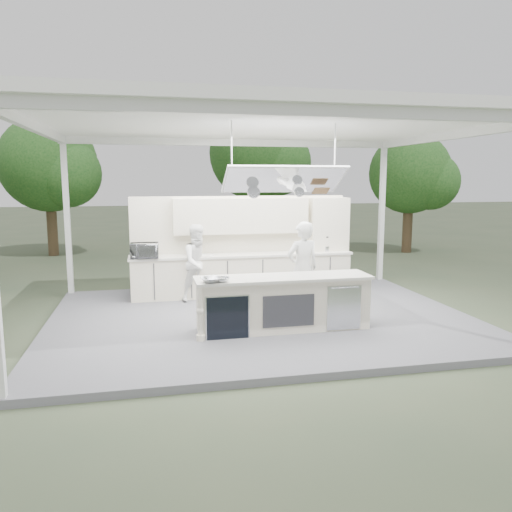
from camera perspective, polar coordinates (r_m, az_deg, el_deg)
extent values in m
plane|color=#444B33|center=(9.80, 0.56, -7.54)|extent=(90.00, 90.00, 0.00)
cube|color=#59585D|center=(9.78, 0.56, -7.20)|extent=(8.00, 6.00, 0.12)
cube|color=white|center=(13.50, 14.17, 4.68)|extent=(0.12, 0.12, 3.70)
cube|color=white|center=(12.24, -20.77, 3.98)|extent=(0.12, 0.12, 3.70)
cube|color=white|center=(9.46, 0.59, 15.01)|extent=(8.20, 6.20, 0.16)
cube|color=white|center=(6.66, 6.35, 16.21)|extent=(8.00, 0.12, 0.16)
cube|color=white|center=(12.28, -2.48, 12.82)|extent=(8.00, 0.12, 0.16)
cube|color=white|center=(9.39, -24.01, 13.34)|extent=(0.12, 6.00, 0.16)
cube|color=white|center=(10.98, 21.39, 12.72)|extent=(0.12, 6.00, 0.16)
cube|color=white|center=(8.58, 3.24, 8.75)|extent=(2.00, 0.71, 0.43)
cube|color=white|center=(8.58, 3.24, 8.75)|extent=(2.06, 0.76, 0.46)
cylinder|color=white|center=(8.40, -2.79, 11.99)|extent=(0.02, 0.02, 0.95)
cylinder|color=white|center=(8.87, 9.00, 11.73)|extent=(0.02, 0.02, 0.95)
cylinder|color=silver|center=(8.61, -0.27, 7.30)|extent=(0.22, 0.14, 0.21)
cylinder|color=silver|center=(8.76, 4.96, 7.29)|extent=(0.18, 0.12, 0.18)
cube|color=brown|center=(8.91, 7.41, 7.40)|extent=(0.28, 0.18, 0.12)
cube|color=beige|center=(8.85, 3.12, -5.51)|extent=(3.00, 0.70, 0.90)
cube|color=white|center=(8.75, 3.15, -2.49)|extent=(3.10, 0.78, 0.05)
cylinder|color=beige|center=(8.25, -6.39, -6.55)|extent=(0.11, 0.11, 0.92)
cube|color=black|center=(8.33, -3.27, -7.08)|extent=(0.70, 0.04, 0.72)
cube|color=silver|center=(8.32, -3.27, -7.08)|extent=(0.74, 0.03, 0.72)
cube|color=#303035|center=(8.53, 3.76, -6.28)|extent=(0.90, 0.02, 0.55)
cube|color=silver|center=(8.85, 10.03, -5.84)|extent=(0.62, 0.02, 0.78)
cube|color=beige|center=(11.47, -1.54, -2.19)|extent=(5.00, 0.65, 0.90)
cube|color=white|center=(11.39, -1.55, 0.15)|extent=(5.08, 0.72, 0.05)
cube|color=beige|center=(11.66, -1.82, 1.34)|extent=(5.00, 0.10, 2.25)
cube|color=beige|center=(11.46, -1.72, 4.61)|extent=(3.10, 0.38, 0.80)
cube|color=beige|center=(11.99, 8.26, 3.51)|extent=(0.90, 0.45, 1.30)
cube|color=brown|center=(11.99, 8.26, 3.51)|extent=(0.84, 0.40, 0.03)
cylinder|color=silver|center=(11.89, 7.99, 0.85)|extent=(0.20, 0.20, 0.12)
cylinder|color=black|center=(11.87, 8.00, 1.61)|extent=(0.17, 0.17, 0.20)
cylinder|color=black|center=(12.02, 9.55, 0.85)|extent=(0.16, 0.16, 0.10)
cone|color=black|center=(11.99, 9.57, 1.65)|extent=(0.14, 0.14, 0.24)
cylinder|color=#4D3A26|center=(19.55, -22.26, 3.12)|extent=(0.36, 0.36, 2.10)
sphere|color=#3F6C27|center=(19.48, -22.65, 9.69)|extent=(3.40, 3.40, 3.40)
sphere|color=#3F6C27|center=(18.86, -20.81, 8.81)|extent=(2.38, 2.38, 2.38)
cylinder|color=#4D3A26|center=(21.71, 0.00, 4.74)|extent=(0.36, 0.36, 2.45)
sphere|color=#3F6C27|center=(21.69, 0.00, 11.67)|extent=(4.00, 4.00, 4.00)
sphere|color=#3F6C27|center=(21.27, 2.50, 10.64)|extent=(2.80, 2.80, 2.80)
cylinder|color=#4D3A26|center=(19.74, 16.91, 3.19)|extent=(0.36, 0.36, 1.92)
sphere|color=#3F6C27|center=(19.66, 17.17, 9.04)|extent=(3.00, 3.00, 3.00)
sphere|color=#3F6C27|center=(19.58, 19.33, 8.06)|extent=(2.10, 2.10, 2.10)
imported|color=white|center=(9.70, 5.33, -1.45)|extent=(0.74, 0.56, 1.83)
imported|color=white|center=(10.92, -6.55, -0.75)|extent=(0.99, 0.90, 1.67)
imported|color=#AFB0B6|center=(10.98, -12.63, 0.61)|extent=(0.61, 0.42, 0.33)
imported|color=#B8BABF|center=(8.24, -5.14, -2.74)|extent=(0.43, 0.43, 0.08)
imported|color=silver|center=(8.27, -3.91, -2.71)|extent=(0.25, 0.25, 0.08)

